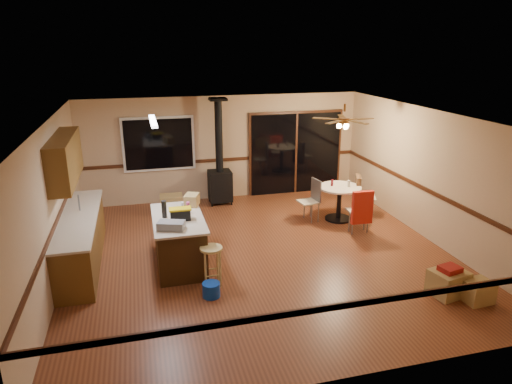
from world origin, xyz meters
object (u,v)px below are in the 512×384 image
object	(u,v)px
kitchen_island	(179,241)
toolbox_black	(180,215)
chair_right	(359,191)
box_corner_a	(448,283)
wood_stove	(220,175)
box_under_window	(172,204)
chair_near	(362,207)
blue_bucket	(211,290)
dining_table	(339,197)
box_corner_b	(477,291)
bar_stool	(212,266)
chair_left	(313,195)
toolbox_grey	(171,225)

from	to	relation	value
kitchen_island	toolbox_black	xyz separation A→B (m)	(0.04, -0.13, 0.54)
chair_right	box_corner_a	world-z (taller)	chair_right
kitchen_island	wood_stove	distance (m)	3.33
kitchen_island	box_under_window	bearing A→B (deg)	88.48
chair_near	toolbox_black	bearing A→B (deg)	-171.79
wood_stove	blue_bucket	bearing A→B (deg)	-102.27
kitchen_island	blue_bucket	size ratio (longest dim) A/B	5.98
dining_table	box_corner_b	world-z (taller)	dining_table
blue_bucket	chair_near	xyz separation A→B (m)	(3.42, 1.67, 0.48)
blue_bucket	box_corner_b	world-z (taller)	box_corner_b
wood_stove	box_under_window	bearing A→B (deg)	-164.34
kitchen_island	box_corner_b	size ratio (longest dim) A/B	4.00
bar_stool	blue_bucket	size ratio (longest dim) A/B	2.40
kitchen_island	bar_stool	bearing A→B (deg)	-63.86
bar_stool	box_corner_a	world-z (taller)	bar_stool
chair_right	box_under_window	distance (m)	4.36
chair_near	chair_left	bearing A→B (deg)	124.57
box_under_window	box_corner_b	distance (m)	6.67
box_corner_b	dining_table	bearing A→B (deg)	99.64
dining_table	chair_near	xyz separation A→B (m)	(0.09, -0.88, 0.06)
toolbox_black	kitchen_island	bearing A→B (deg)	105.18
kitchen_island	chair_right	world-z (taller)	chair_right
toolbox_grey	chair_near	distance (m)	4.06
toolbox_black	wood_stove	bearing A→B (deg)	68.33
bar_stool	blue_bucket	world-z (taller)	bar_stool
chair_left	chair_right	xyz separation A→B (m)	(1.13, 0.00, 0.01)
wood_stove	toolbox_grey	xyz separation A→B (m)	(-1.45, -3.56, 0.24)
wood_stove	chair_near	distance (m)	3.63
toolbox_black	dining_table	world-z (taller)	toolbox_black
chair_left	box_corner_b	bearing A→B (deg)	-72.27
toolbox_black	chair_right	xyz separation A→B (m)	(4.18, 1.54, -0.40)
kitchen_island	toolbox_black	size ratio (longest dim) A/B	4.95
toolbox_grey	box_corner_a	bearing A→B (deg)	-21.35
toolbox_black	blue_bucket	world-z (taller)	toolbox_black
chair_near	box_under_window	size ratio (longest dim) A/B	1.34
box_under_window	chair_left	bearing A→B (deg)	-23.27
bar_stool	chair_left	bearing A→B (deg)	40.83
box_under_window	wood_stove	bearing A→B (deg)	15.66
blue_bucket	box_corner_a	world-z (taller)	box_corner_a
box_under_window	kitchen_island	bearing A→B (deg)	-91.52
chair_right	box_under_window	bearing A→B (deg)	162.67
wood_stove	blue_bucket	size ratio (longest dim) A/B	8.97
blue_bucket	kitchen_island	bearing A→B (deg)	106.08
kitchen_island	chair_left	world-z (taller)	chair_left
box_corner_b	bar_stool	bearing A→B (deg)	158.29
box_under_window	box_corner_b	bearing A→B (deg)	-50.43
bar_stool	blue_bucket	bearing A→B (deg)	-101.29
blue_bucket	box_under_window	bearing A→B (deg)	94.20
wood_stove	toolbox_grey	distance (m)	3.85
toolbox_black	dining_table	xyz separation A→B (m)	(3.65, 1.42, -0.46)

